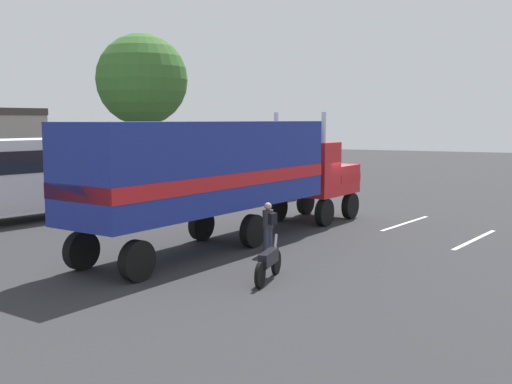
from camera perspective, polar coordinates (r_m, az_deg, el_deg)
The scene contains 7 objects.
ground_plane at distance 26.13m, azimuth 5.94°, elevation -2.56°, with size 120.00×120.00×0.00m, color #2D2D30.
lane_stripe_near at distance 25.76m, azimuth 13.72°, elevation -2.84°, with size 4.40×0.16×0.01m, color silver.
lane_stripe_mid at distance 23.00m, azimuth 19.67°, elevation -4.18°, with size 4.40×0.16×0.01m, color silver.
semi_truck at distance 20.79m, azimuth -2.62°, elevation 2.09°, with size 14.37×5.10×4.50m.
person_bystander at distance 19.28m, azimuth 1.16°, elevation -3.16°, with size 0.39×0.48×1.63m.
motorcycle at distance 16.18m, azimuth 1.18°, elevation -6.58°, with size 2.11×0.36×1.12m.
tree_center at distance 35.34m, azimuth -10.56°, elevation 10.17°, with size 5.09×5.09×8.96m.
Camera 1 is at (-24.48, -8.11, 4.21)m, focal length 43.06 mm.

